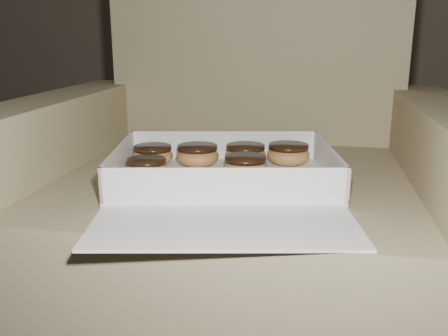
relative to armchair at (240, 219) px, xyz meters
name	(u,v)px	position (x,y,z in m)	size (l,w,h in m)	color
armchair	(240,219)	(0.00, 0.00, 0.00)	(0.98, 0.83, 1.03)	#95875F
bakery_box	(226,181)	(0.00, -0.18, 0.15)	(0.51, 0.57, 0.07)	white
donut_a	(246,154)	(0.02, -0.03, 0.17)	(0.09, 0.09, 0.05)	#BD8842
donut_b	(198,155)	(-0.09, -0.06, 0.17)	(0.09, 0.09, 0.05)	#BD8842
donut_c	(153,155)	(-0.19, -0.07, 0.17)	(0.09, 0.09, 0.04)	#BD8842
donut_d	(288,154)	(0.11, -0.02, 0.17)	(0.09, 0.09, 0.05)	#BD8842
donut_e	(147,168)	(-0.17, -0.18, 0.17)	(0.08, 0.08, 0.04)	#BD8842
donut_f	(246,166)	(0.03, -0.13, 0.17)	(0.09, 0.09, 0.05)	#BD8842
crumb_a	(243,184)	(0.03, -0.18, 0.15)	(0.01, 0.01, 0.00)	black
crumb_b	(265,188)	(0.08, -0.20, 0.15)	(0.01, 0.01, 0.00)	black
crumb_c	(205,182)	(-0.04, -0.18, 0.15)	(0.01, 0.01, 0.00)	black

